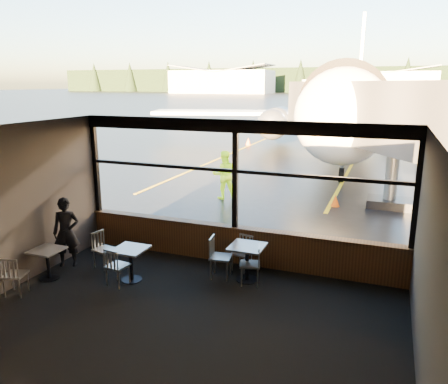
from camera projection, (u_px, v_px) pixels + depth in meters
The scene contains 33 objects.
ground_plane at pixel (381, 100), 119.60m from camera, with size 520.00×520.00×0.00m, color black.
carpet_floor at pixel (181, 322), 8.08m from camera, with size 8.00×6.00×0.01m, color black.
ceiling at pixel (176, 133), 7.23m from camera, with size 8.00×6.00×0.04m, color #38332D.
wall_left at pixel (5, 210), 9.04m from camera, with size 0.04×6.00×3.50m, color #463D38.
wall_right at pixel (428, 266), 6.27m from camera, with size 0.04×6.00×3.50m, color #463D38.
wall_back at pixel (59, 315), 4.94m from camera, with size 8.00×0.04×3.50m, color #463D38.
window_sill at pixel (235, 245), 10.69m from camera, with size 8.00×0.28×0.90m, color #56341A.
window_header at pixel (236, 126), 9.99m from camera, with size 8.00×0.18×0.30m, color black.
mullion_left at pixel (96, 164), 11.63m from camera, with size 0.12×0.12×2.60m, color black.
mullion_centre at pixel (235, 175), 10.27m from camera, with size 0.12×0.12×2.60m, color black.
mullion_right at pixel (418, 189), 8.90m from camera, with size 0.12×0.12×2.60m, color black.
window_transom at pixel (235, 171), 10.24m from camera, with size 8.00×0.10×0.08m, color black.
airliner at pixel (357, 65), 29.58m from camera, with size 30.28×36.34×11.10m, color white, non-canonical shape.
jet_bridge at pixel (398, 144), 13.96m from camera, with size 9.07×11.09×4.84m, color #2A2A2D, non-canonical shape.
cafe_table_near at pixel (247, 263), 9.70m from camera, with size 0.75×0.75×0.83m, color gray, non-canonical shape.
cafe_table_mid at pixel (131, 264), 9.71m from camera, with size 0.70×0.70×0.77m, color #A39D96, non-canonical shape.
cafe_table_left at pixel (48, 264), 9.79m from camera, with size 0.65×0.65×0.71m, color gray, non-canonical shape.
chair_near_e at pixel (250, 265), 9.53m from camera, with size 0.49×0.49×0.90m, color #ADA99C, non-canonical shape.
chair_near_w at pixel (221, 257), 9.84m from camera, with size 0.53×0.53×0.97m, color #ABA79A, non-canonical shape.
chair_near_n at pixel (242, 253), 10.22m from camera, with size 0.46×0.46×0.85m, color beige, non-canonical shape.
chair_mid_s at pixel (118, 266), 9.47m from camera, with size 0.48×0.48×0.88m, color #BAB4A8, non-canonical shape.
chair_mid_w at pixel (104, 250), 10.40m from camera, with size 0.48×0.48×0.89m, color beige, non-canonical shape.
chair_left_s at pixel (15, 275), 9.05m from camera, with size 0.48×0.48×0.88m, color beige, non-canonical shape.
passenger at pixel (66, 232), 10.41m from camera, with size 0.62×0.40×1.69m, color black.
ground_crew at pixel (224, 175), 16.60m from camera, with size 0.90×0.70×1.85m, color #BFF219.
cone_nose at pixel (335, 201), 15.66m from camera, with size 0.31×0.31×0.43m, color #EB5607.
cone_wing at pixel (248, 141), 31.36m from camera, with size 0.38×0.38×0.53m, color orange.
hangar_left at pixel (222, 81), 196.89m from camera, with size 45.00×18.00×11.00m, color silver, non-canonical shape.
hangar_mid at pixel (387, 82), 177.33m from camera, with size 38.00×15.00×10.00m, color silver, non-canonical shape.
fuel_tank_a at pixel (311, 87), 185.47m from camera, with size 8.00×8.00×6.00m, color silver.
fuel_tank_b at pixel (335, 87), 182.01m from camera, with size 8.00×8.00×6.00m, color silver.
fuel_tank_c at pixel (360, 87), 178.55m from camera, with size 8.00×8.00×6.00m, color silver.
treeline at pixel (388, 80), 199.76m from camera, with size 360.00×3.00×12.00m, color black.
Camera 1 is at (3.34, -9.49, 4.29)m, focal length 35.00 mm.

